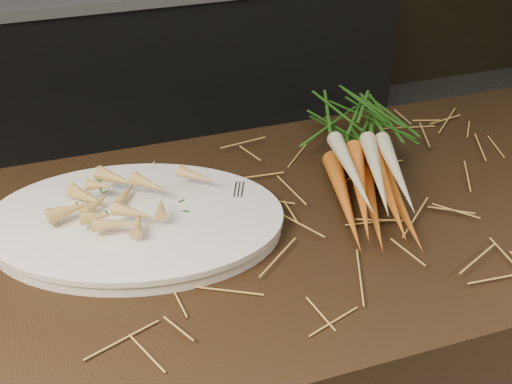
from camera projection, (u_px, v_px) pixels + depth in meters
back_counter at (187, 65)px, 2.96m from camera, size 1.82×0.62×0.84m
straw_bedding at (252, 223)px, 1.13m from camera, size 1.40×0.60×0.02m
root_veg_bunch at (361, 145)px, 1.28m from camera, size 0.31×0.56×0.10m
serving_platter at (136, 225)px, 1.12m from camera, size 0.58×0.47×0.03m
roasted_veg_heap at (133, 205)px, 1.09m from camera, size 0.29×0.24×0.06m
serving_fork at (239, 223)px, 1.10m from camera, size 0.09×0.18×0.00m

